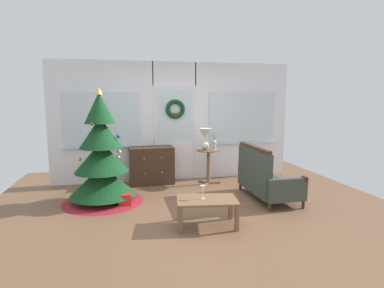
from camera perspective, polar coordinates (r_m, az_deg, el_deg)
The scene contains 11 objects.
ground_plane at distance 5.21m, azimuth 0.77°, elevation -11.83°, with size 6.76×6.76×0.00m, color brown.
back_wall_with_door at distance 6.96m, azimuth -3.11°, elevation 4.06°, with size 5.20×0.19×2.55m.
christmas_tree at distance 5.66m, azimuth -15.83°, elevation -3.31°, with size 1.38×1.38×1.96m.
dresser_cabinet at distance 6.73m, azimuth -7.21°, elevation -3.82°, with size 0.92×0.47×0.78m.
settee_sofa at distance 5.84m, azimuth 12.72°, elevation -5.97°, with size 0.73×1.38×0.96m.
side_table at distance 6.63m, azimuth 2.94°, elevation -2.84°, with size 0.50×0.48×0.73m.
table_lamp at distance 6.58m, azimuth 2.38°, elevation 1.46°, with size 0.28×0.28×0.44m.
flower_vase at distance 6.55m, azimuth 3.94°, elevation -0.06°, with size 0.11×0.10×0.35m.
coffee_table at distance 4.54m, azimuth 2.69°, elevation -10.47°, with size 0.90×0.63×0.39m.
wine_glass at distance 4.49m, azimuth 1.98°, elevation -8.04°, with size 0.08×0.08×0.20m.
gift_box at distance 5.51m, azimuth -11.92°, elevation -9.73°, with size 0.21×0.19×0.21m, color red.
Camera 1 is at (-1.11, -4.77, 1.79)m, focal length 29.85 mm.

